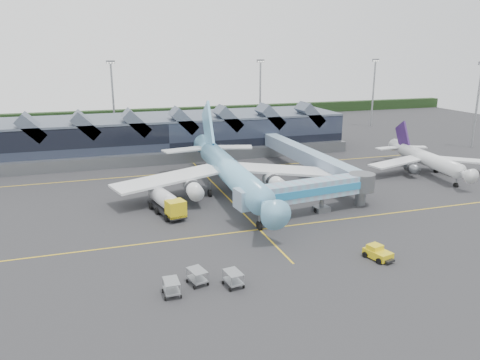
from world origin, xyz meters
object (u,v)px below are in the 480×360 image
object	(u,v)px
main_airliner	(229,170)
pushback_tug	(378,253)
regional_jet	(426,159)
jet_bridge	(317,190)
fuel_truck	(165,201)

from	to	relation	value
main_airliner	pushback_tug	world-z (taller)	main_airliner
main_airliner	regional_jet	size ratio (longest dim) A/B	1.67
regional_jet	jet_bridge	xyz separation A→B (m)	(-33.69, -15.37, 0.71)
regional_jet	jet_bridge	distance (m)	37.03
main_airliner	pushback_tug	xyz separation A→B (m)	(9.85, -31.77, -3.81)
main_airliner	regional_jet	world-z (taller)	main_airliner
main_airliner	fuel_truck	size ratio (longest dim) A/B	4.42
jet_bridge	pushback_tug	size ratio (longest dim) A/B	6.10
main_airliner	jet_bridge	bearing A→B (deg)	-50.60
regional_jet	fuel_truck	size ratio (longest dim) A/B	2.65
main_airliner	pushback_tug	bearing A→B (deg)	-70.31
main_airliner	jet_bridge	distance (m)	17.32
pushback_tug	regional_jet	bearing A→B (deg)	29.68
main_airliner	jet_bridge	size ratio (longest dim) A/B	1.92
main_airliner	pushback_tug	distance (m)	33.48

